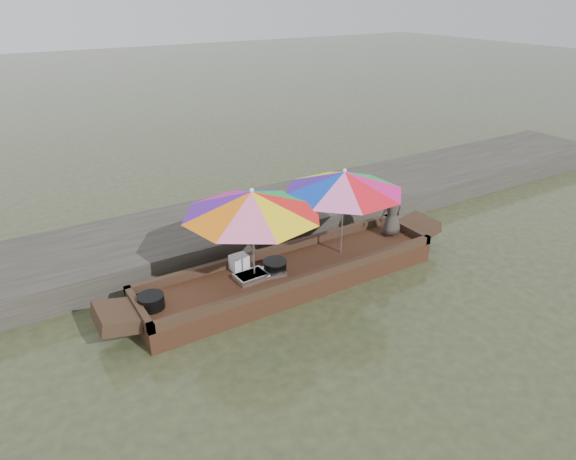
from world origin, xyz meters
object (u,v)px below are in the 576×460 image
tray_scallop (269,272)px  umbrella_stern (343,212)px  supply_bag (239,262)px  cooking_pot (151,302)px  boat_hull (291,276)px  umbrella_bow (253,235)px  charcoal_grill (275,266)px  vendor (392,210)px  tray_crayfish (251,276)px

tray_scallop → umbrella_stern: size_ratio=0.25×
tray_scallop → supply_bag: bearing=131.3°
cooking_pot → tray_scallop: cooking_pot is taller
boat_hull → umbrella_bow: (-0.70, 0.00, 0.95)m
cooking_pot → supply_bag: 1.64m
boat_hull → umbrella_bow: umbrella_bow is taller
charcoal_grill → vendor: (2.58, 0.08, 0.41)m
cooking_pot → vendor: vendor is taller
boat_hull → charcoal_grill: size_ratio=13.97×
supply_bag → cooking_pot: bearing=-168.0°
charcoal_grill → supply_bag: (-0.48, 0.36, 0.04)m
boat_hull → cooking_pot: (-2.38, 0.05, 0.28)m
supply_bag → umbrella_bow: bearing=-78.6°
boat_hull → umbrella_stern: 1.41m
cooking_pot → vendor: size_ratio=0.39×
tray_scallop → umbrella_bow: (-0.26, 0.00, 0.74)m
cooking_pot → charcoal_grill: cooking_pot is taller
boat_hull → charcoal_grill: (-0.30, 0.02, 0.26)m
umbrella_stern → charcoal_grill: bearing=179.0°
tray_scallop → charcoal_grill: (0.14, 0.02, 0.06)m
boat_hull → tray_crayfish: (-0.75, 0.01, 0.22)m
charcoal_grill → boat_hull: bearing=-4.4°
boat_hull → umbrella_bow: bearing=180.0°
tray_crayfish → vendor: (3.04, 0.09, 0.45)m
cooking_pot → tray_crayfish: (1.63, -0.04, -0.06)m
vendor → umbrella_bow: umbrella_bow is taller
cooking_pot → tray_scallop: 1.95m
vendor → umbrella_bow: 3.00m
charcoal_grill → umbrella_bow: size_ratio=0.17×
boat_hull → charcoal_grill: bearing=175.6°
umbrella_bow → umbrella_stern: same height
tray_crayfish → umbrella_stern: umbrella_stern is taller
supply_bag → umbrella_stern: umbrella_stern is taller
umbrella_bow → umbrella_stern: 1.74m
supply_bag → umbrella_bow: (0.08, -0.39, 0.65)m
charcoal_grill → vendor: bearing=1.7°
cooking_pot → umbrella_stern: bearing=-0.8°
vendor → umbrella_stern: umbrella_stern is taller
umbrella_bow → umbrella_stern: size_ratio=1.07×
boat_hull → cooking_pot: 2.40m
boat_hull → vendor: 2.38m
tray_crayfish → boat_hull: bearing=-0.7°
umbrella_stern → cooking_pot: bearing=179.2°
tray_crayfish → charcoal_grill: bearing=1.7°
boat_hull → tray_scallop: 0.48m
umbrella_stern → supply_bag: bearing=167.9°
umbrella_bow → charcoal_grill: bearing=3.3°
tray_crayfish → tray_scallop: 0.32m
boat_hull → cooking_pot: cooking_pot is taller
cooking_pot → charcoal_grill: bearing=-0.6°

